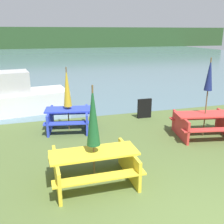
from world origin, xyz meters
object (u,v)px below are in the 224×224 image
umbrella_navy (209,76)px  umbrella_darkgreen (93,116)px  picnic_table_yellow (94,163)px  picnic_table_blue (69,117)px  signboard (144,108)px  umbrella_gold (67,87)px  boat (23,97)px  picnic_table_red (204,122)px

umbrella_navy → umbrella_darkgreen: bearing=-157.2°
picnic_table_yellow → picnic_table_blue: size_ratio=1.09×
picnic_table_blue → signboard: size_ratio=2.31×
picnic_table_yellow → signboard: (2.82, 3.86, -0.07)m
picnic_table_blue → umbrella_darkgreen: size_ratio=0.80×
picnic_table_blue → umbrella_gold: bearing=-104.0°
umbrella_navy → picnic_table_yellow: bearing=-157.2°
picnic_table_yellow → boat: boat is taller
picnic_table_yellow → umbrella_navy: 4.50m
picnic_table_yellow → umbrella_darkgreen: size_ratio=0.87×
picnic_table_blue → boat: size_ratio=0.50×
picnic_table_red → boat: bearing=141.6°
picnic_table_yellow → umbrella_navy: (3.91, 1.64, 1.49)m
picnic_table_yellow → picnic_table_red: (3.91, 1.64, 0.01)m
picnic_table_blue → picnic_table_yellow: bearing=-87.9°
umbrella_darkgreen → boat: 6.34m
boat → signboard: boat is taller
umbrella_gold → picnic_table_red: bearing=-23.7°
umbrella_gold → signboard: umbrella_gold is taller
boat → umbrella_navy: bearing=-46.7°
umbrella_darkgreen → signboard: size_ratio=2.90×
picnic_table_red → signboard: 2.47m
umbrella_gold → signboard: (2.95, 0.44, -1.08)m
picnic_table_blue → umbrella_navy: (4.04, -1.78, 1.50)m
umbrella_gold → boat: 3.16m
boat → umbrella_darkgreen: bearing=-83.0°
umbrella_gold → boat: size_ratio=0.61×
picnic_table_yellow → picnic_table_blue: picnic_table_blue is taller
picnic_table_blue → boat: (-1.53, 2.63, 0.19)m
signboard → picnic_table_blue: bearing=-171.5°
umbrella_darkgreen → umbrella_navy: bearing=22.8°
picnic_table_yellow → umbrella_darkgreen: 1.08m
umbrella_gold → picnic_table_yellow: bearing=-87.9°
picnic_table_yellow → signboard: size_ratio=2.52×
umbrella_navy → signboard: (-1.09, 2.22, -1.56)m
picnic_table_red → umbrella_darkgreen: size_ratio=0.94×
umbrella_darkgreen → umbrella_gold: 3.42m
umbrella_gold → umbrella_navy: bearing=-23.7°
umbrella_darkgreen → signboard: umbrella_darkgreen is taller
boat → signboard: 4.99m
picnic_table_red → umbrella_gold: (-4.04, 1.78, 1.00)m
picnic_table_blue → umbrella_navy: umbrella_navy is taller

